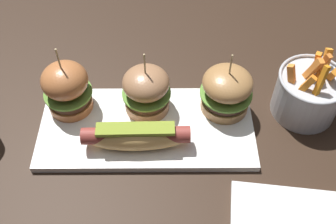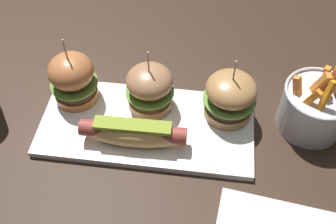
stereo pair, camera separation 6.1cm
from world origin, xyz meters
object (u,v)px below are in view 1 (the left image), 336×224
Objects in this scene: fries_bucket at (308,93)px; hot_dog at (136,136)px; platter_main at (147,127)px; slider_center at (144,90)px; slider_left at (67,88)px; slider_right at (226,90)px.

hot_dog is at bearing -163.81° from fries_bucket.
slider_center reaches higher than platter_main.
fries_bucket is (0.46, 0.00, -0.02)m from slider_left.
slider_left reaches higher than slider_right.
fries_bucket is (0.32, 0.00, -0.01)m from slider_center.
slider_center is (0.01, 0.09, 0.02)m from hot_dog.
slider_center is 1.02× the size of slider_right.
fries_bucket reaches higher than hot_dog.
slider_left is 1.09× the size of slider_right.
hot_dog is 1.41× the size of slider_right.
platter_main is 2.90× the size of slider_center.
slider_center is (-0.00, 0.05, 0.06)m from platter_main.
slider_right is at bearing -178.87° from fries_bucket.
platter_main is at bearing -163.15° from slider_right.
slider_left is (-0.15, 0.05, 0.06)m from platter_main.
fries_bucket is (0.31, 0.05, 0.04)m from platter_main.
platter_main is 0.17m from slider_left.
slider_center is at bearing 82.36° from hot_dog.
hot_dog is at bearing -151.40° from slider_right.
fries_bucket reaches higher than platter_main.
hot_dog is at bearing -109.87° from platter_main.
slider_center reaches higher than fries_bucket.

